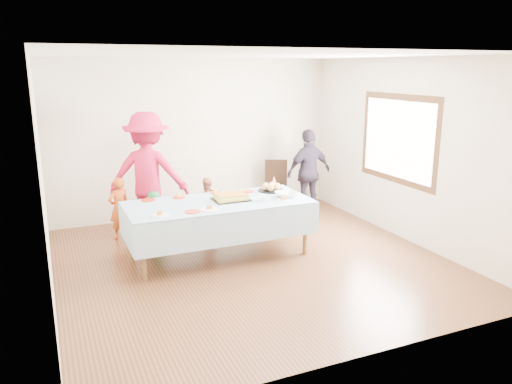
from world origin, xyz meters
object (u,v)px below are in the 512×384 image
(birthday_cake, at_px, (231,197))
(dining_chair, at_px, (276,183))
(party_table, at_px, (219,206))
(adult_left, at_px, (148,174))

(birthday_cake, bearing_deg, dining_chair, 48.20)
(party_table, bearing_deg, adult_left, 116.43)
(party_table, xyz_separation_m, adult_left, (-0.67, 1.35, 0.23))
(birthday_cake, relative_size, adult_left, 0.26)
(dining_chair, height_order, adult_left, adult_left)
(dining_chair, xyz_separation_m, adult_left, (-2.35, -0.35, 0.44))
(party_table, bearing_deg, birthday_cake, 6.30)
(party_table, relative_size, dining_chair, 2.69)
(adult_left, bearing_deg, dining_chair, -148.52)
(birthday_cake, relative_size, dining_chair, 0.53)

